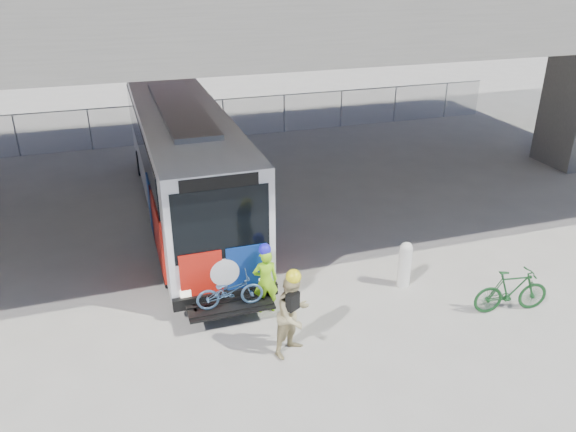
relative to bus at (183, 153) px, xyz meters
name	(u,v)px	position (x,y,z in m)	size (l,w,h in m)	color
ground	(278,256)	(2.00, -3.84, -2.11)	(160.00, 160.00, 0.00)	#9E9991
bus	(183,153)	(0.00, 0.00, 0.00)	(2.67, 12.90, 3.69)	silver
overpass	(238,4)	(2.00, 0.16, 4.43)	(40.00, 16.00, 7.95)	#605E59
chainlink_fence	(202,109)	(2.00, 8.16, -0.69)	(30.00, 0.06, 30.00)	gray
bollard	(405,263)	(4.67, -6.34, -1.43)	(0.33, 0.33, 1.27)	silver
cyclist_hivis	(265,279)	(0.92, -6.34, -1.23)	(0.63, 0.44, 1.84)	#88D816
cyclist_tan	(293,314)	(1.07, -8.01, -1.15)	(1.14, 1.06, 2.05)	tan
bike_parked	(512,291)	(6.55, -8.17, -1.55)	(0.53, 1.87, 1.13)	#16451D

